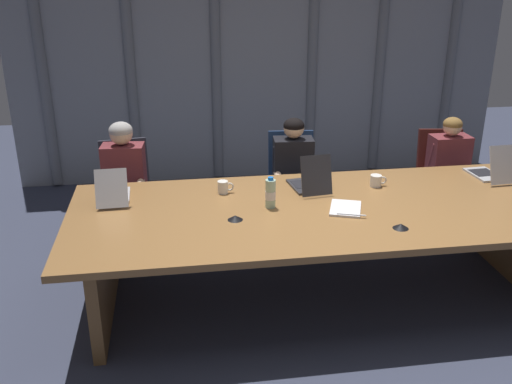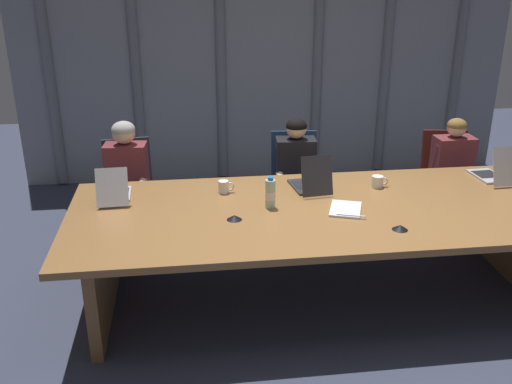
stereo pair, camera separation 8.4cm
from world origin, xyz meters
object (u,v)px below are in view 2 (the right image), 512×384
Objects in this scene: laptop_left_mid at (310,183)px; person_left_end at (126,180)px; person_left_mid at (296,174)px; coffee_mug_near at (224,187)px; office_chair_left_end at (132,206)px; office_chair_center at (444,191)px; laptop_center at (493,173)px; spiral_notepad at (346,209)px; coffee_mug_far at (378,182)px; water_bottle_primary at (270,194)px; conference_mic_middle at (400,227)px; laptop_left_end at (114,192)px; person_center at (456,170)px; conference_mic_left_side at (234,217)px; office_chair_left_mid at (294,197)px.

person_left_end is (-1.52, 0.65, -0.14)m from laptop_left_mid.
person_left_mid reaches higher than coffee_mug_near.
office_chair_left_end is 0.82× the size of person_left_mid.
laptop_center is at bearing 10.17° from office_chair_center.
spiral_notepad is (1.68, -1.24, 0.41)m from office_chair_left_end.
coffee_mug_far reaches higher than spiral_notepad.
person_left_mid is (1.53, -0.00, -0.02)m from person_left_end.
person_left_mid is 1.05m from water_bottle_primary.
person_left_end reaches higher than person_left_mid.
conference_mic_middle is at bearing 58.39° from person_left_end.
laptop_left_end is 1.77m from spiral_notepad.
spiral_notepad is (0.16, -1.08, 0.11)m from person_left_mid.
office_chair_left_end is at bearing 72.66° from laptop_center.
laptop_center is 1.40m from conference_mic_middle.
office_chair_left_end is (-1.50, 0.81, -0.46)m from laptop_left_mid.
water_bottle_primary is at bearing -17.08° from person_left_mid.
laptop_center is at bearing 2.11° from coffee_mug_far.
water_bottle_primary is (-1.93, -0.95, 0.24)m from person_center.
office_chair_left_end is at bearing -81.42° from office_chair_center.
person_center is (3.07, -0.17, 0.27)m from office_chair_left_end.
laptop_left_end reaches higher than office_chair_center.
coffee_mug_near is (-0.32, 0.34, -0.06)m from water_bottle_primary.
office_chair_left_end is 3.06m from office_chair_center.
coffee_mug_near is (-2.25, -0.78, 0.46)m from office_chair_center.
person_center reaches higher than conference_mic_left_side.
person_left_end reaches higher than spiral_notepad.
conference_mic_middle is at bearing -37.92° from person_center.
spiral_notepad is (1.71, -0.45, -0.05)m from laptop_left_end.
conference_mic_middle is at bearing 19.31° from office_chair_left_mid.
conference_mic_middle is (-1.12, -0.84, -0.04)m from laptop_center.
person_left_end is 10.74× the size of conference_mic_middle.
office_chair_center is (3.06, -0.00, -0.01)m from office_chair_left_end.
laptop_center is 0.39× the size of person_left_mid.
office_chair_center reaches higher than conference_mic_middle.
laptop_left_mid is at bearing 36.84° from conference_mic_left_side.
person_left_mid is 1.05× the size of person_center.
office_chair_center is at bearing -77.46° from laptop_left_end.
coffee_mug_far is (-0.99, -0.81, 0.46)m from office_chair_center.
laptop_center is 1.69m from person_left_mid.
coffee_mug_far is at bearing 17.91° from water_bottle_primary.
office_chair_center is (-0.02, 0.77, -0.47)m from laptop_center.
laptop_left_end is 3.37× the size of coffee_mug_near.
coffee_mug_near is at bearing -43.86° from person_left_mid.
office_chair_center is at bearing 61.67° from spiral_notepad.
coffee_mug_far reaches higher than conference_mic_middle.
laptop_center is 3.21m from office_chair_left_end.
conference_mic_middle is at bearing 123.44° from laptop_center.
office_chair_center reaches higher than conference_mic_left_side.
office_chair_left_end reaches higher than conference_mic_left_side.
water_bottle_primary is 0.57m from spiral_notepad.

